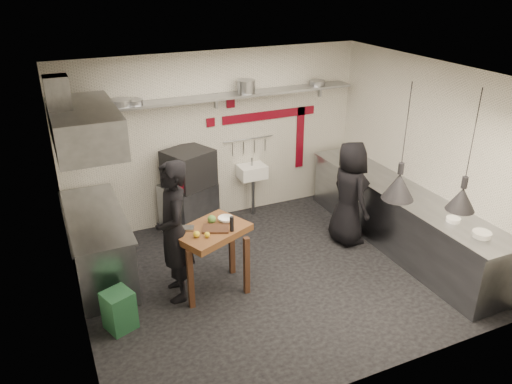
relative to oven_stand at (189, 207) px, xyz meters
name	(u,v)px	position (x,y,z in m)	size (l,w,h in m)	color
floor	(272,276)	(0.62, -1.81, -0.40)	(5.00, 5.00, 0.00)	black
ceiling	(275,75)	(0.62, -1.81, 2.40)	(5.00, 5.00, 0.00)	beige
wall_back	(217,138)	(0.62, 0.29, 1.00)	(5.00, 0.04, 2.80)	silver
wall_front	(372,267)	(0.62, -3.91, 1.00)	(5.00, 0.04, 2.80)	silver
wall_left	(69,223)	(-1.88, -1.81, 1.00)	(0.04, 4.20, 2.80)	silver
wall_right	(425,157)	(3.12, -1.81, 1.00)	(0.04, 4.20, 2.80)	silver
red_band_horiz	(270,115)	(1.57, 0.27, 1.28)	(1.70, 0.02, 0.14)	maroon
red_band_vert	(300,138)	(2.17, 0.27, 0.80)	(0.14, 0.02, 1.10)	maroon
red_tile_a	(231,104)	(0.87, 0.27, 1.55)	(0.14, 0.02, 0.14)	maroon
red_tile_b	(211,122)	(0.52, 0.27, 1.28)	(0.14, 0.02, 0.14)	maroon
back_shelf	(219,97)	(0.62, 0.11, 1.72)	(4.60, 0.34, 0.04)	gray
shelf_bracket_left	(92,115)	(-1.28, 0.26, 1.62)	(0.04, 0.06, 0.24)	gray
shelf_bracket_mid	(216,101)	(0.62, 0.26, 1.62)	(0.04, 0.06, 0.24)	gray
shelf_bracket_right	(320,90)	(2.52, 0.26, 1.62)	(0.04, 0.06, 0.24)	gray
pan_far_left	(121,103)	(-0.88, 0.11, 1.79)	(0.31, 0.31, 0.09)	gray
pan_mid_left	(134,102)	(-0.69, 0.11, 1.78)	(0.26, 0.26, 0.07)	gray
stock_pot	(246,86)	(1.08, 0.11, 1.84)	(0.28, 0.28, 0.20)	gray
pan_right	(317,83)	(2.37, 0.11, 1.78)	(0.26, 0.26, 0.08)	gray
oven_stand	(189,207)	(0.00, 0.00, 0.00)	(0.74, 0.67, 0.80)	gray
combi_oven	(189,168)	(0.02, -0.04, 0.69)	(0.66, 0.62, 0.58)	black
oven_door	(190,175)	(-0.05, -0.34, 0.69)	(0.46, 0.03, 0.46)	maroon
oven_glass	(193,176)	(-0.01, -0.36, 0.69)	(0.33, 0.01, 0.34)	black
hand_sink	(252,172)	(1.17, 0.11, 0.38)	(0.46, 0.34, 0.22)	white
sink_tap	(252,162)	(1.17, 0.11, 0.56)	(0.03, 0.03, 0.14)	gray
sink_drain	(253,196)	(1.17, 0.07, -0.06)	(0.06, 0.06, 0.66)	gray
utensil_rail	(248,139)	(1.17, 0.25, 0.92)	(0.02, 0.02, 0.90)	gray
counter_right	(399,219)	(2.77, -1.81, 0.05)	(0.70, 3.80, 0.90)	gray
counter_right_top	(402,191)	(2.77, -1.81, 0.52)	(0.76, 3.90, 0.03)	gray
plate_stack	(482,234)	(2.74, -3.32, 0.56)	(0.23, 0.23, 0.07)	white
small_bowl_right	(453,220)	(2.72, -2.87, 0.56)	(0.19, 0.19, 0.05)	white
counter_left	(99,246)	(-1.53, -0.76, 0.05)	(0.70, 1.90, 0.90)	gray
counter_left_top	(94,216)	(-1.53, -0.76, 0.52)	(0.76, 2.00, 0.03)	gray
extractor_hood	(85,127)	(-1.48, -0.76, 1.75)	(0.78, 1.60, 0.50)	gray
hood_duct	(58,97)	(-1.73, -0.76, 2.15)	(0.28, 0.28, 0.50)	gray
green_bin	(119,310)	(-1.50, -2.03, -0.15)	(0.32, 0.32, 0.50)	#1F5030
prep_table	(212,259)	(-0.22, -1.74, 0.06)	(0.92, 0.64, 0.92)	brown
cutting_board	(216,229)	(-0.17, -1.79, 0.53)	(0.33, 0.23, 0.03)	#48291A
pepper_mill	(232,224)	(0.00, -1.91, 0.62)	(0.05, 0.05, 0.20)	black
lemon_a	(197,234)	(-0.45, -1.88, 0.56)	(0.08, 0.08, 0.08)	yellow
lemon_b	(207,235)	(-0.34, -1.94, 0.56)	(0.07, 0.07, 0.07)	yellow
veg_ball	(212,219)	(-0.16, -1.60, 0.57)	(0.11, 0.11, 0.11)	#578939
steel_tray	(186,228)	(-0.52, -1.63, 0.54)	(0.20, 0.13, 0.03)	gray
bowl	(226,219)	(0.02, -1.64, 0.55)	(0.20, 0.20, 0.06)	white
heat_lamp_near	(404,143)	(1.86, -2.73, 1.68)	(0.39, 0.39, 1.44)	black
heat_lamp_far	(471,152)	(2.35, -3.27, 1.68)	(0.34, 0.34, 1.45)	black
chef_left	(174,232)	(-0.68, -1.67, 0.54)	(0.68, 0.45, 1.88)	black
chef_right	(350,193)	(2.13, -1.38, 0.42)	(0.80, 0.52, 1.64)	black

